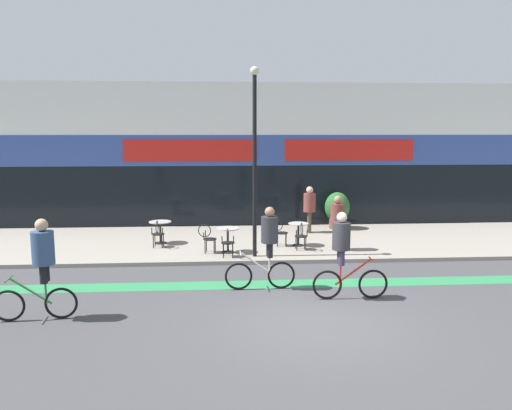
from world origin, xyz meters
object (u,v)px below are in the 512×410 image
at_px(cafe_chair_1_side, 208,236).
at_px(bistro_table_0, 160,228).
at_px(bistro_table_1, 228,235).
at_px(cafe_chair_2_near, 301,234).
at_px(pedestrian_near_end, 310,205).
at_px(planter_pot, 337,209).
at_px(cyclist_2, 41,261).
at_px(cafe_chair_0_near, 158,232).
at_px(cyclist_0, 344,251).
at_px(pedestrian_far_end, 338,218).
at_px(cafe_chair_1_near, 228,241).
at_px(lamp_post, 255,150).
at_px(cyclist_1, 267,243).
at_px(bistro_table_2, 298,230).
at_px(cafe_chair_2_side, 279,230).

bearing_deg(cafe_chair_1_side, bistro_table_0, 145.67).
bearing_deg(cafe_chair_1_side, bistro_table_1, 5.80).
xyz_separation_m(cafe_chair_2_near, pedestrian_near_end, (0.73, 2.73, 0.51)).
height_order(planter_pot, cyclist_2, cyclist_2).
distance_m(cafe_chair_0_near, cyclist_2, 6.08).
bearing_deg(cyclist_0, pedestrian_far_end, 79.57).
height_order(cafe_chair_1_near, planter_pot, planter_pot).
relative_size(cafe_chair_2_near, lamp_post, 0.16).
bearing_deg(pedestrian_near_end, cafe_chair_1_side, 47.93).
distance_m(cyclist_1, cyclist_2, 5.09).
bearing_deg(lamp_post, cyclist_1, -87.43).
height_order(cafe_chair_0_near, lamp_post, lamp_post).
height_order(bistro_table_2, cafe_chair_1_side, cafe_chair_1_side).
bearing_deg(planter_pot, bistro_table_0, -161.66).
bearing_deg(bistro_table_0, cafe_chair_2_near, -15.37).
bearing_deg(cafe_chair_1_near, cyclist_1, -158.63).
relative_size(cafe_chair_1_near, pedestrian_far_end, 0.52).
height_order(cafe_chair_1_near, lamp_post, lamp_post).
xyz_separation_m(lamp_post, cyclist_0, (1.83, -3.67, -2.17)).
bearing_deg(bistro_table_2, cafe_chair_0_near, 179.87).
bearing_deg(cyclist_1, planter_pot, -117.27).
relative_size(bistro_table_2, cyclist_1, 0.37).
height_order(cafe_chair_0_near, pedestrian_near_end, pedestrian_near_end).
relative_size(cafe_chair_2_near, planter_pot, 0.64).
distance_m(cafe_chair_0_near, cafe_chair_1_side, 1.82).
distance_m(bistro_table_1, cafe_chair_1_near, 0.63).
height_order(cafe_chair_1_side, cyclist_2, cyclist_2).
height_order(lamp_post, cyclist_0, lamp_post).
distance_m(bistro_table_1, cafe_chair_0_near, 2.40).
height_order(cafe_chair_1_near, pedestrian_far_end, pedestrian_far_end).
bearing_deg(pedestrian_far_end, cafe_chair_2_near, 165.24).
height_order(cafe_chair_0_near, cafe_chair_2_near, same).
bearing_deg(bistro_table_1, cyclist_1, -74.33).
bearing_deg(cyclist_2, cafe_chair_0_near, -110.48).
xyz_separation_m(bistro_table_0, cafe_chair_1_near, (2.25, -2.05, -0.02)).
bearing_deg(cafe_chair_1_near, lamp_post, -79.87).
bearing_deg(cafe_chair_1_side, lamp_post, -13.45).
height_order(bistro_table_0, cyclist_1, cyclist_1).
distance_m(bistro_table_2, lamp_post, 3.34).
relative_size(bistro_table_2, cafe_chair_1_near, 0.84).
bearing_deg(lamp_post, cafe_chair_2_side, 55.42).
bearing_deg(bistro_table_1, pedestrian_near_end, 43.40).
bearing_deg(bistro_table_2, cafe_chair_2_near, -90.08).
distance_m(bistro_table_0, cafe_chair_1_near, 3.05).
relative_size(cafe_chair_0_near, pedestrian_near_end, 0.52).
relative_size(cafe_chair_1_side, lamp_post, 0.16).
bearing_deg(bistro_table_1, cafe_chair_2_side, 24.94).
bearing_deg(cyclist_1, lamp_post, -88.93).
bearing_deg(bistro_table_0, cyclist_0, -48.85).
bearing_deg(cyclist_0, cafe_chair_0_near, 135.12).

